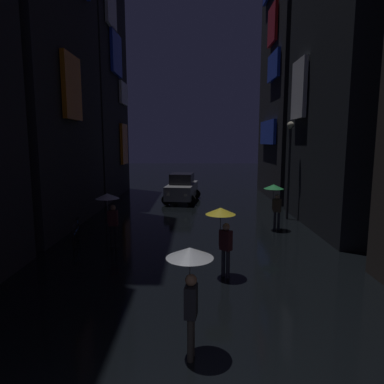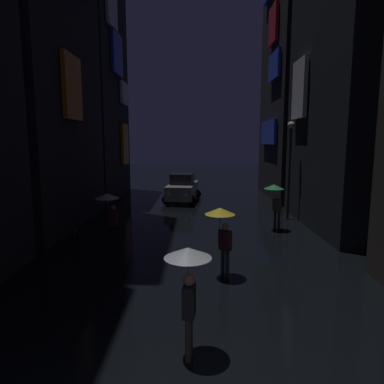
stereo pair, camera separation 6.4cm
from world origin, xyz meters
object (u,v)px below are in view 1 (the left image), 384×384
at_px(pedestrian_midstreet_left_yellow, 222,223).
at_px(streetlamp_right_far, 289,158).
at_px(pedestrian_near_crossing_green, 275,194).
at_px(pedestrian_foreground_right_clear, 109,205).
at_px(car_distant, 182,188).
at_px(pedestrian_far_right_clear, 190,272).
at_px(bicycle_parked_at_storefront, 76,235).

relative_size(pedestrian_midstreet_left_yellow, streetlamp_right_far, 0.42).
xyz_separation_m(pedestrian_near_crossing_green, streetlamp_right_far, (1.21, 2.23, 1.54)).
distance_m(pedestrian_midstreet_left_yellow, pedestrian_foreground_right_clear, 4.97).
bearing_deg(car_distant, pedestrian_midstreet_left_yellow, -82.71).
relative_size(pedestrian_far_right_clear, pedestrian_foreground_right_clear, 1.00).
bearing_deg(pedestrian_foreground_right_clear, pedestrian_midstreet_left_yellow, -34.89).
bearing_deg(pedestrian_midstreet_left_yellow, pedestrian_foreground_right_clear, 145.11).
relative_size(pedestrian_midstreet_left_yellow, pedestrian_foreground_right_clear, 1.00).
xyz_separation_m(pedestrian_foreground_right_clear, bicycle_parked_at_storefront, (-1.46, 0.39, -1.28)).
relative_size(pedestrian_far_right_clear, bicycle_parked_at_storefront, 1.18).
bearing_deg(pedestrian_near_crossing_green, pedestrian_far_right_clear, -111.82).
distance_m(pedestrian_far_right_clear, streetlamp_right_far, 12.76).
bearing_deg(bicycle_parked_at_storefront, pedestrian_foreground_right_clear, -14.89).
bearing_deg(pedestrian_far_right_clear, pedestrian_foreground_right_clear, 115.23).
xyz_separation_m(pedestrian_midstreet_left_yellow, pedestrian_foreground_right_clear, (-4.07, 2.84, 0.00)).
bearing_deg(car_distant, streetlamp_right_far, -42.49).
distance_m(pedestrian_midstreet_left_yellow, car_distant, 13.16).
distance_m(pedestrian_near_crossing_green, bicycle_parked_at_storefront, 8.80).
xyz_separation_m(pedestrian_near_crossing_green, car_distant, (-4.52, 7.48, -0.74)).
xyz_separation_m(pedestrian_midstreet_left_yellow, pedestrian_far_right_clear, (-0.91, -3.87, 0.00)).
xyz_separation_m(car_distant, streetlamp_right_far, (5.74, -5.25, 2.28)).
bearing_deg(pedestrian_foreground_right_clear, car_distant, 76.71).
height_order(pedestrian_midstreet_left_yellow, pedestrian_near_crossing_green, same).
xyz_separation_m(pedestrian_midstreet_left_yellow, pedestrian_near_crossing_green, (2.86, 5.55, 0.00)).
relative_size(pedestrian_foreground_right_clear, bicycle_parked_at_storefront, 1.18).
bearing_deg(bicycle_parked_at_storefront, car_distant, 68.47).
height_order(pedestrian_foreground_right_clear, streetlamp_right_far, streetlamp_right_far).
bearing_deg(car_distant, pedestrian_near_crossing_green, -58.83).
bearing_deg(car_distant, pedestrian_foreground_right_clear, -103.29).
height_order(pedestrian_far_right_clear, car_distant, pedestrian_far_right_clear).
bearing_deg(streetlamp_right_far, bicycle_parked_at_storefront, -154.65).
distance_m(pedestrian_foreground_right_clear, pedestrian_near_crossing_green, 7.44).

